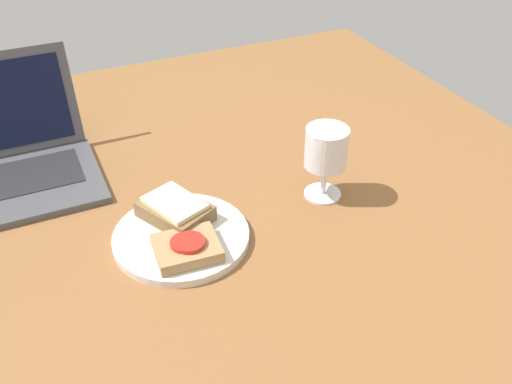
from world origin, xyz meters
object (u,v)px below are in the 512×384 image
(plate, at_px, (182,238))
(wine_glass, at_px, (326,151))
(sandwich_with_tomato, at_px, (187,247))
(sandwich_with_cheese, at_px, (175,210))

(plate, bearing_deg, wine_glass, 3.65)
(sandwich_with_tomato, bearing_deg, sandwich_with_cheese, 83.20)
(sandwich_with_cheese, distance_m, wine_glass, 0.26)
(sandwich_with_cheese, bearing_deg, sandwich_with_tomato, -96.80)
(sandwich_with_cheese, height_order, sandwich_with_tomato, sandwich_with_cheese)
(sandwich_with_tomato, height_order, wine_glass, wine_glass)
(sandwich_with_cheese, xyz_separation_m, wine_glass, (0.25, -0.03, 0.06))
(plate, relative_size, sandwich_with_cheese, 1.60)
(plate, relative_size, wine_glass, 1.64)
(wine_glass, bearing_deg, sandwich_with_cheese, 173.84)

